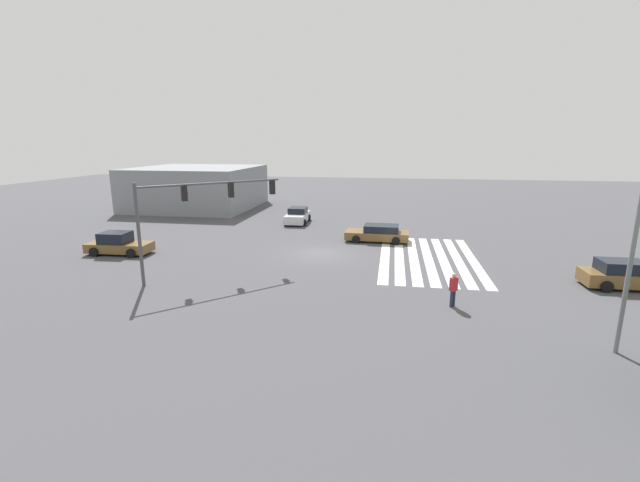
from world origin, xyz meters
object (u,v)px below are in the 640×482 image
at_px(car_0, 378,233).
at_px(car_1, 298,216).
at_px(car_3, 118,244).
at_px(car_2, 626,275).
at_px(pedestrian, 453,288).
at_px(traffic_signal_mast, 196,204).

distance_m(car_0, car_1, 10.16).
relative_size(car_1, car_3, 0.96).
xyz_separation_m(car_1, car_3, (-13.34, 9.72, -0.00)).
xyz_separation_m(car_2, pedestrian, (-4.30, 9.39, 0.23)).
distance_m(car_0, car_2, 16.01).
relative_size(car_2, pedestrian, 2.70).
distance_m(car_1, car_3, 16.51).
distance_m(traffic_signal_mast, pedestrian, 14.44).
relative_size(traffic_signal_mast, car_3, 1.39).
height_order(traffic_signal_mast, car_2, traffic_signal_mast).
relative_size(car_0, pedestrian, 2.98).
bearing_deg(traffic_signal_mast, pedestrian, -55.54).
bearing_deg(car_3, car_0, 18.81).
bearing_deg(pedestrian, traffic_signal_mast, 37.21).
bearing_deg(car_1, car_3, -37.72).
relative_size(traffic_signal_mast, car_1, 1.45).
distance_m(traffic_signal_mast, car_1, 17.46).
height_order(car_2, car_3, car_3).
bearing_deg(car_1, traffic_signal_mast, -8.33).
xyz_separation_m(car_3, pedestrian, (-6.21, -21.56, 0.24)).
relative_size(car_3, pedestrian, 2.66).
distance_m(car_1, car_2, 26.14).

